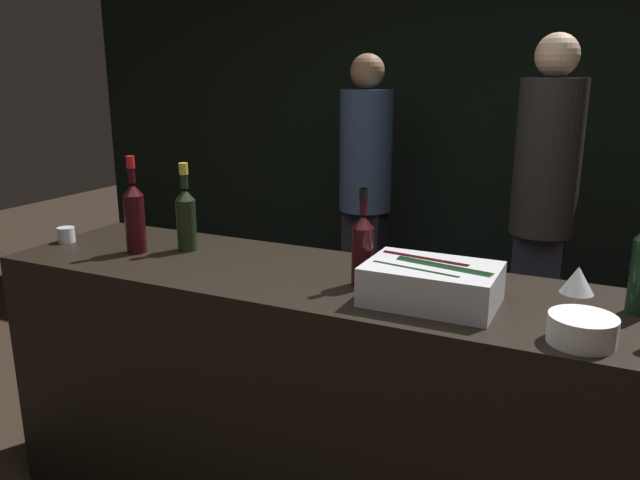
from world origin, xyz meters
name	(u,v)px	position (x,y,z in m)	size (l,w,h in m)	color
wall_back_chalkboard	(475,112)	(0.00, 2.77, 1.40)	(6.40, 0.06, 2.80)	black
bar_counter	(316,402)	(0.00, 0.32, 0.49)	(2.38, 0.64, 0.97)	black
ice_bin_with_bottles	(431,282)	(0.43, 0.23, 1.04)	(0.39, 0.27, 0.13)	silver
bowl_white	(582,329)	(0.86, 0.11, 1.01)	(0.17, 0.17, 0.07)	white
wine_glass	(578,281)	(0.83, 0.32, 1.07)	(0.10, 0.10, 0.15)	silver
candle_votive	(66,235)	(-1.13, 0.27, 1.00)	(0.07, 0.07, 0.06)	silver
champagne_bottle	(186,215)	(-0.60, 0.39, 1.11)	(0.08, 0.08, 0.35)	black
red_wine_bottle_tall	(134,215)	(-0.76, 0.28, 1.12)	(0.08, 0.08, 0.38)	black
red_wine_bottle_black_foil	(363,247)	(0.18, 0.29, 1.10)	(0.07, 0.07, 0.32)	black
person_in_hoodie	(544,198)	(0.58, 1.75, 1.04)	(0.32, 0.32, 1.84)	black
person_blond_tee	(365,181)	(-0.51, 2.08, 1.00)	(0.33, 0.33, 1.77)	black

